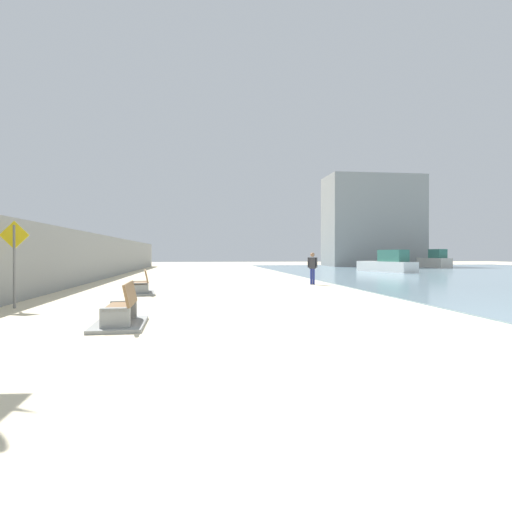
{
  "coord_description": "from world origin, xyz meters",
  "views": [
    {
      "loc": [
        -1.12,
        -7.8,
        1.63
      ],
      "look_at": [
        1.68,
        13.47,
        1.51
      ],
      "focal_mm": 30.8,
      "sensor_mm": 36.0,
      "label": 1
    }
  ],
  "objects_px": {
    "boat_far_right": "(435,261)",
    "boat_nearest": "(387,264)",
    "bench_far": "(141,288)",
    "pedestrian_sign": "(14,254)",
    "person_walking": "(312,266)",
    "bench_near": "(121,316)"
  },
  "relations": [
    {
      "from": "person_walking",
      "to": "pedestrian_sign",
      "type": "distance_m",
      "value": 14.28
    },
    {
      "from": "bench_far",
      "to": "boat_far_right",
      "type": "xyz_separation_m",
      "value": [
        28.93,
        28.68,
        0.58
      ]
    },
    {
      "from": "person_walking",
      "to": "boat_nearest",
      "type": "distance_m",
      "value": 17.36
    },
    {
      "from": "pedestrian_sign",
      "to": "boat_far_right",
      "type": "bearing_deg",
      "value": 45.7
    },
    {
      "from": "bench_near",
      "to": "boat_far_right",
      "type": "distance_m",
      "value": 46.31
    },
    {
      "from": "bench_near",
      "to": "boat_nearest",
      "type": "distance_m",
      "value": 31.84
    },
    {
      "from": "boat_far_right",
      "to": "boat_nearest",
      "type": "bearing_deg",
      "value": -134.76
    },
    {
      "from": "bench_near",
      "to": "bench_far",
      "type": "bearing_deg",
      "value": 94.02
    },
    {
      "from": "bench_near",
      "to": "bench_far",
      "type": "relative_size",
      "value": 0.96
    },
    {
      "from": "bench_far",
      "to": "boat_nearest",
      "type": "bearing_deg",
      "value": 44.47
    },
    {
      "from": "person_walking",
      "to": "bench_near",
      "type": "bearing_deg",
      "value": -121.98
    },
    {
      "from": "boat_nearest",
      "to": "pedestrian_sign",
      "type": "distance_m",
      "value": 31.33
    },
    {
      "from": "bench_near",
      "to": "boat_nearest",
      "type": "xyz_separation_m",
      "value": [
        18.08,
        26.2,
        0.5
      ]
    },
    {
      "from": "person_walking",
      "to": "boat_far_right",
      "type": "bearing_deg",
      "value": 49.56
    },
    {
      "from": "boat_far_right",
      "to": "boat_nearest",
      "type": "relative_size",
      "value": 0.75
    },
    {
      "from": "bench_far",
      "to": "person_walking",
      "type": "height_order",
      "value": "person_walking"
    },
    {
      "from": "boat_far_right",
      "to": "boat_nearest",
      "type": "distance_m",
      "value": 14.62
    },
    {
      "from": "boat_far_right",
      "to": "person_walking",
      "type": "bearing_deg",
      "value": -130.44
    },
    {
      "from": "bench_far",
      "to": "pedestrian_sign",
      "type": "bearing_deg",
      "value": -126.9
    },
    {
      "from": "bench_near",
      "to": "person_walking",
      "type": "xyz_separation_m",
      "value": [
        7.68,
        12.3,
        0.75
      ]
    },
    {
      "from": "bench_far",
      "to": "boat_nearest",
      "type": "height_order",
      "value": "boat_nearest"
    },
    {
      "from": "boat_nearest",
      "to": "boat_far_right",
      "type": "bearing_deg",
      "value": 45.24
    }
  ]
}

